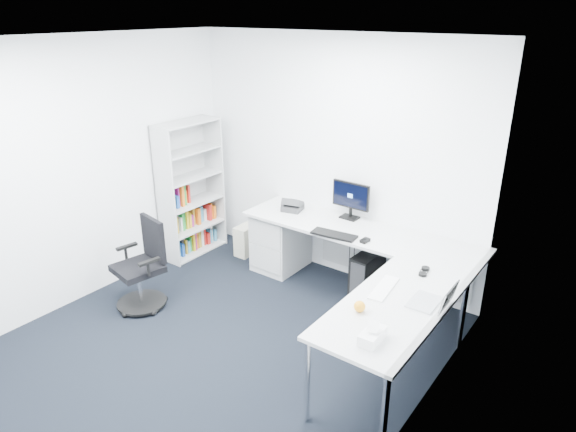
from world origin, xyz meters
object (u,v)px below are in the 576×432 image
Objects in this scene: l_desk at (340,275)px; task_chair at (137,266)px; bookshelf at (191,189)px; laptop at (426,291)px; monitor at (350,200)px.

l_desk is 2.07m from task_chair.
bookshelf reaches higher than task_chair.
task_chair is at bearing -144.22° from l_desk.
task_chair is 3.10× the size of laptop.
monitor is (1.94, 0.52, 0.13)m from bookshelf.
monitor is 1.46× the size of laptop.
task_chair is (0.50, -1.26, -0.37)m from bookshelf.
bookshelf reaches higher than laptop.
laptop is at bearing 22.95° from task_chair.
bookshelf reaches higher than l_desk.
l_desk is 8.58× the size of laptop.
monitor is at bearing 14.99° from bookshelf.
laptop reaches higher than task_chair.
bookshelf is at bearing 168.24° from laptop.
laptop is at bearing -11.33° from bookshelf.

